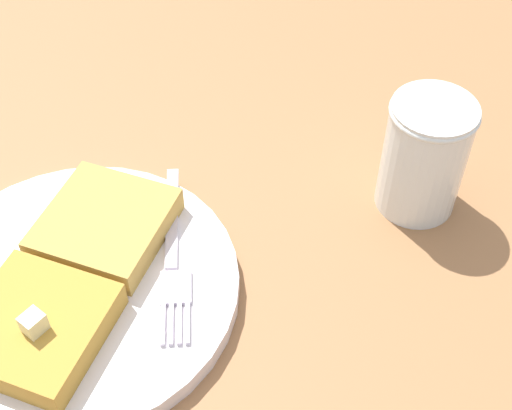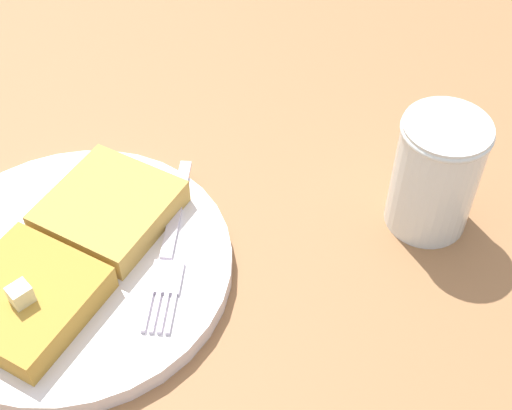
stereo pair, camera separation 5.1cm
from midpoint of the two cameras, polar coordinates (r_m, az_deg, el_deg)
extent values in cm
cube|color=#94643D|center=(55.04, -12.03, -6.03)|extent=(111.35, 111.35, 2.01)
cylinder|color=silver|center=(53.50, -16.79, -6.54)|extent=(23.22, 23.22, 1.49)
torus|color=gray|center=(53.23, -16.87, -6.32)|extent=(23.22, 23.22, 0.80)
cube|color=#B58530|center=(50.25, -20.05, -9.34)|extent=(10.49, 10.20, 2.10)
cube|color=#BF9543|center=(54.31, -14.63, -1.70)|extent=(10.49, 10.20, 2.10)
cube|color=beige|center=(48.31, -20.36, -9.03)|extent=(1.56, 1.44, 1.41)
cube|color=silver|center=(54.75, -9.04, -1.28)|extent=(8.69, 6.50, 0.36)
cube|color=silver|center=(50.78, -9.34, -6.72)|extent=(3.56, 3.41, 0.36)
cube|color=silver|center=(49.00, -8.53, -9.54)|extent=(2.80, 2.11, 0.36)
cube|color=silver|center=(49.06, -9.18, -9.56)|extent=(2.80, 2.11, 0.36)
cube|color=silver|center=(49.13, -9.83, -9.58)|extent=(2.80, 2.11, 0.36)
cube|color=silver|center=(49.21, -10.47, -9.59)|extent=(2.80, 2.11, 0.36)
cylinder|color=#492305|center=(56.16, 10.52, 2.58)|extent=(5.85, 5.85, 6.76)
cylinder|color=silver|center=(55.12, 10.73, 3.69)|extent=(6.35, 6.35, 9.77)
torus|color=silver|center=(52.19, 11.41, 7.18)|extent=(6.60, 6.60, 0.50)
camera|label=1|loc=(0.03, -92.87, -3.15)|focal=50.00mm
camera|label=2|loc=(0.03, 87.13, 3.15)|focal=50.00mm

